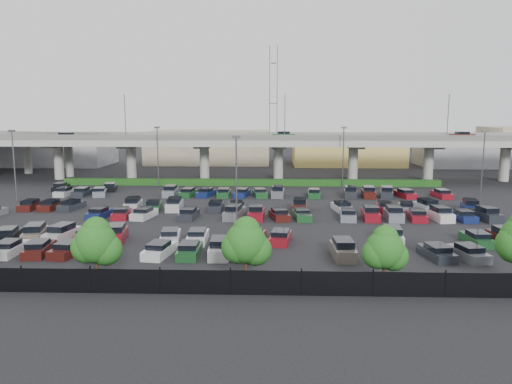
# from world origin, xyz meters

# --- Properties ---
(ground) EXTENTS (280.00, 280.00, 0.00)m
(ground) POSITION_xyz_m (0.00, 0.00, 0.00)
(ground) COLOR black
(overpass) EXTENTS (150.00, 13.00, 15.80)m
(overpass) POSITION_xyz_m (-0.22, 32.01, 6.97)
(overpass) COLOR gray
(overpass) RESTS_ON ground
(on_ramp) EXTENTS (50.93, 30.13, 8.80)m
(on_ramp) POSITION_xyz_m (-52.10, 43.05, 6.86)
(on_ramp) COLOR gray
(on_ramp) RESTS_ON ground
(hedge) EXTENTS (66.00, 1.60, 1.10)m
(hedge) POSITION_xyz_m (0.00, 25.00, 0.55)
(hedge) COLOR #133F12
(hedge) RESTS_ON ground
(fence) EXTENTS (70.00, 0.10, 2.00)m
(fence) POSITION_xyz_m (-0.05, -28.00, 0.90)
(fence) COLOR black
(fence) RESTS_ON ground
(tree_row) EXTENTS (65.07, 3.66, 5.94)m
(tree_row) POSITION_xyz_m (0.70, -26.53, 3.52)
(tree_row) COLOR #332316
(tree_row) RESTS_ON ground
(parked_cars) EXTENTS (63.18, 41.68, 1.67)m
(parked_cars) POSITION_xyz_m (-0.42, -3.25, 0.61)
(parked_cars) COLOR silver
(parked_cars) RESTS_ON ground
(light_poles) EXTENTS (66.90, 48.38, 10.30)m
(light_poles) POSITION_xyz_m (-4.13, 2.00, 6.24)
(light_poles) COLOR #45454A
(light_poles) RESTS_ON ground
(distant_buildings) EXTENTS (138.00, 24.00, 9.00)m
(distant_buildings) POSITION_xyz_m (12.38, 61.81, 3.74)
(distant_buildings) COLOR gray
(distant_buildings) RESTS_ON ground
(comm_tower) EXTENTS (2.40, 2.40, 30.00)m
(comm_tower) POSITION_xyz_m (4.00, 74.00, 15.61)
(comm_tower) COLOR #45454A
(comm_tower) RESTS_ON ground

